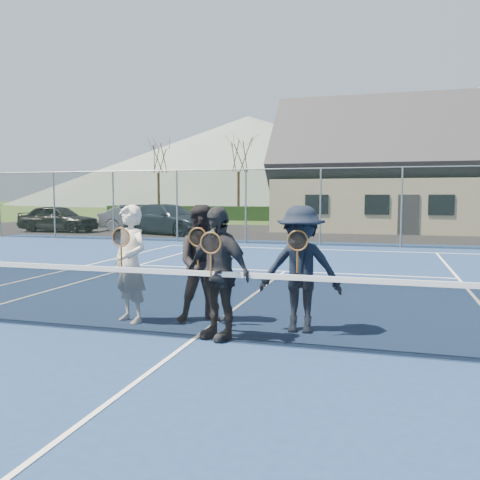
{
  "coord_description": "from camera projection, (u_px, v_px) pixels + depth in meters",
  "views": [
    {
      "loc": [
        2.46,
        -6.27,
        1.96
      ],
      "look_at": [
        0.22,
        1.5,
        1.25
      ],
      "focal_mm": 38.0,
      "sensor_mm": 36.0,
      "label": 1
    }
  ],
  "objects": [
    {
      "name": "player_b",
      "position": [
        204.0,
        264.0,
        7.73
      ],
      "size": [
        1.07,
        0.97,
        1.8
      ],
      "color": "black",
      "rests_on": "court_surface"
    },
    {
      "name": "perimeter_fence",
      "position": [
        320.0,
        207.0,
        19.64
      ],
      "size": [
        30.07,
        0.07,
        3.02
      ],
      "color": "slate",
      "rests_on": "ground"
    },
    {
      "name": "tarmac_carpark",
      "position": [
        260.0,
        232.0,
        27.1
      ],
      "size": [
        40.0,
        12.0,
        0.01
      ],
      "primitive_type": "cube",
      "color": "black",
      "rests_on": "ground"
    },
    {
      "name": "hedge_row",
      "position": [
        352.0,
        214.0,
        37.43
      ],
      "size": [
        40.0,
        1.2,
        1.1
      ],
      "primitive_type": "cube",
      "color": "black",
      "rests_on": "ground"
    },
    {
      "name": "ground",
      "position": [
        336.0,
        234.0,
        25.99
      ],
      "size": [
        220.0,
        220.0,
        0.0
      ],
      "primitive_type": "plane",
      "color": "#314D1B",
      "rests_on": "ground"
    },
    {
      "name": "tree_a",
      "position": [
        158.0,
        149.0,
        42.34
      ],
      "size": [
        3.2,
        3.2,
        7.77
      ],
      "color": "#392614",
      "rests_on": "ground"
    },
    {
      "name": "court_surface",
      "position": [
        194.0,
        340.0,
        6.85
      ],
      "size": [
        30.0,
        30.0,
        0.02
      ],
      "primitive_type": "cube",
      "color": "navy",
      "rests_on": "ground"
    },
    {
      "name": "player_d",
      "position": [
        301.0,
        269.0,
        7.18
      ],
      "size": [
        1.19,
        0.71,
        1.8
      ],
      "color": "black",
      "rests_on": "court_surface"
    },
    {
      "name": "player_c",
      "position": [
        218.0,
        273.0,
        6.84
      ],
      "size": [
        1.14,
        0.82,
        1.8
      ],
      "color": "#27282D",
      "rests_on": "court_surface"
    },
    {
      "name": "car_c",
      "position": [
        168.0,
        219.0,
        25.54
      ],
      "size": [
        5.65,
        3.76,
        1.52
      ],
      "primitive_type": "imported",
      "rotation": [
        0.0,
        0.0,
        1.23
      ],
      "color": "#17212E",
      "rests_on": "ground"
    },
    {
      "name": "car_b",
      "position": [
        139.0,
        218.0,
        28.0
      ],
      "size": [
        4.5,
        2.37,
        1.41
      ],
      "primitive_type": "imported",
      "rotation": [
        0.0,
        0.0,
        1.79
      ],
      "color": "#96979E",
      "rests_on": "ground"
    },
    {
      "name": "court_markings",
      "position": [
        194.0,
        339.0,
        6.85
      ],
      "size": [
        11.03,
        23.83,
        0.01
      ],
      "color": "white",
      "rests_on": "court_surface"
    },
    {
      "name": "car_a",
      "position": [
        58.0,
        218.0,
        27.11
      ],
      "size": [
        4.28,
        1.75,
        1.45
      ],
      "primitive_type": "imported",
      "rotation": [
        0.0,
        0.0,
        1.58
      ],
      "color": "black",
      "rests_on": "ground"
    },
    {
      "name": "player_a",
      "position": [
        130.0,
        264.0,
        7.74
      ],
      "size": [
        0.78,
        0.67,
        1.8
      ],
      "color": "white",
      "rests_on": "court_surface"
    },
    {
      "name": "tree_c",
      "position": [
        382.0,
        143.0,
        37.37
      ],
      "size": [
        3.2,
        3.2,
        7.77
      ],
      "color": "#3B2215",
      "rests_on": "ground"
    },
    {
      "name": "tennis_net",
      "position": [
        193.0,
        302.0,
        6.8
      ],
      "size": [
        11.68,
        0.08,
        1.1
      ],
      "color": "slate",
      "rests_on": "ground"
    },
    {
      "name": "tree_b",
      "position": [
        238.0,
        147.0,
        40.41
      ],
      "size": [
        3.2,
        3.2,
        7.77
      ],
      "color": "#3C2316",
      "rests_on": "ground"
    },
    {
      "name": "hill_west",
      "position": [
        248.0,
        161.0,
        103.89
      ],
      "size": [
        110.0,
        110.0,
        18.0
      ],
      "primitive_type": "cone",
      "color": "slate",
      "rests_on": "ground"
    },
    {
      "name": "clubhouse",
      "position": [
        416.0,
        159.0,
        28.36
      ],
      "size": [
        15.6,
        8.2,
        7.7
      ],
      "color": "beige",
      "rests_on": "ground"
    }
  ]
}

